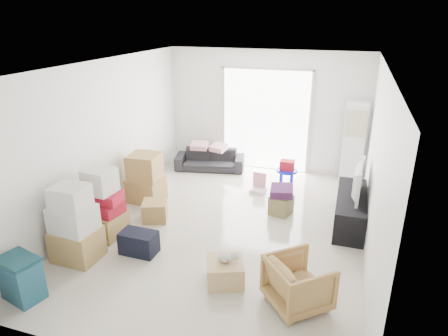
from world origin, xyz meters
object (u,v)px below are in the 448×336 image
object	(u,v)px
armchair	(299,281)
kids_table	(287,168)
sofa	(210,156)
wood_crate	(225,272)
television	(353,192)
storage_bins	(21,278)
ac_tower	(353,144)
ottoman	(281,205)
tv_console	(350,209)

from	to	relation	value
armchair	kids_table	xyz separation A→B (m)	(-0.75, 3.60, 0.05)
sofa	wood_crate	xyz separation A→B (m)	(1.62, -3.91, -0.15)
television	storage_bins	distance (m)	5.12
kids_table	armchair	bearing A→B (deg)	-78.25
wood_crate	kids_table	bearing A→B (deg)	85.92
sofa	storage_bins	world-z (taller)	sofa
ac_tower	television	size ratio (longest dim) A/B	1.79
ac_tower	storage_bins	size ratio (longest dim) A/B	2.96
ac_tower	ottoman	world-z (taller)	ac_tower
tv_console	armchair	distance (m)	2.42
tv_console	sofa	bearing A→B (deg)	151.70
tv_console	armchair	world-z (taller)	armchair
ottoman	wood_crate	size ratio (longest dim) A/B	0.73
television	armchair	world-z (taller)	armchair
armchair	ac_tower	bearing A→B (deg)	-47.68
television	wood_crate	size ratio (longest dim) A/B	2.04
storage_bins	ottoman	size ratio (longest dim) A/B	1.68
ottoman	television	bearing A→B (deg)	0.32
ottoman	kids_table	size ratio (longest dim) A/B	0.61
armchair	ottoman	world-z (taller)	armchair
sofa	storage_bins	bearing A→B (deg)	-109.35
storage_bins	wood_crate	world-z (taller)	storage_bins
sofa	ottoman	bearing A→B (deg)	-52.03
storage_bins	wood_crate	distance (m)	2.59
sofa	wood_crate	size ratio (longest dim) A/B	3.28
storage_bins	wood_crate	size ratio (longest dim) A/B	1.23
television	armchair	distance (m)	2.43
sofa	wood_crate	distance (m)	4.24
wood_crate	television	bearing A→B (deg)	54.81
tv_console	television	size ratio (longest dim) A/B	1.64
tv_console	sofa	xyz separation A→B (m)	(-3.18, 1.71, 0.04)
storage_bins	kids_table	size ratio (longest dim) A/B	1.02
television	sofa	distance (m)	3.62
armchair	ottoman	xyz separation A→B (m)	(-0.63, 2.35, -0.18)
television	kids_table	xyz separation A→B (m)	(-1.31, 1.24, -0.19)
armchair	ottoman	size ratio (longest dim) A/B	2.00
sofa	television	bearing A→B (deg)	-39.43
television	ottoman	world-z (taller)	television
ac_tower	tv_console	xyz separation A→B (m)	(0.05, -1.86, -0.61)
ac_tower	television	xyz separation A→B (m)	(0.05, -1.86, -0.27)
tv_console	sofa	size ratio (longest dim) A/B	1.02
ac_tower	television	distance (m)	1.88
ac_tower	sofa	bearing A→B (deg)	-177.25
armchair	kids_table	world-z (taller)	armchair
storage_bins	wood_crate	bearing A→B (deg)	25.05
kids_table	storage_bins	bearing A→B (deg)	-119.74
ac_tower	wood_crate	bearing A→B (deg)	-110.30
armchair	tv_console	bearing A→B (deg)	-54.15
sofa	tv_console	bearing A→B (deg)	-39.43
television	storage_bins	xyz separation A→B (m)	(-3.90, -3.30, -0.30)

